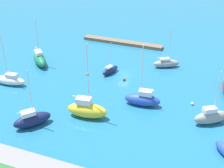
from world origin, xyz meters
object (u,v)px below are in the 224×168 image
(sailboat_blue_far_south, at_px, (143,99))
(sailboat_navy_off_beacon, at_px, (32,119))
(sailboat_gray_far_north, at_px, (211,117))
(mooring_buoy_red, at_px, (124,79))
(sailboat_green_mid_basin, at_px, (40,59))
(pier_dock, at_px, (123,42))
(sailboat_navy_outer_mooring, at_px, (110,70))
(mooring_buoy_white, at_px, (192,104))
(sailboat_yellow_center_basin, at_px, (87,109))
(sailboat_white_lone_north, at_px, (10,80))
(sailboat_gray_near_pier, at_px, (166,63))
(mooring_buoy_orange, at_px, (87,74))

(sailboat_blue_far_south, xyz_separation_m, sailboat_navy_off_beacon, (17.04, 13.92, -0.02))
(sailboat_gray_far_north, bearing_deg, mooring_buoy_red, 120.32)
(sailboat_blue_far_south, relative_size, sailboat_green_mid_basin, 1.05)
(sailboat_blue_far_south, bearing_deg, pier_dock, -69.84)
(sailboat_navy_outer_mooring, bearing_deg, mooring_buoy_white, -87.98)
(sailboat_green_mid_basin, distance_m, sailboat_yellow_center_basin, 26.60)
(sailboat_navy_outer_mooring, xyz_separation_m, mooring_buoy_red, (-4.30, 2.10, -0.60))
(sailboat_white_lone_north, bearing_deg, sailboat_navy_off_beacon, 133.30)
(sailboat_white_lone_north, relative_size, sailboat_gray_near_pier, 1.19)
(pier_dock, relative_size, sailboat_white_lone_north, 1.85)
(mooring_buoy_white, relative_size, mooring_buoy_red, 0.98)
(sailboat_blue_far_south, relative_size, sailboat_white_lone_north, 1.02)
(mooring_buoy_red, bearing_deg, sailboat_green_mid_basin, -0.62)
(sailboat_navy_outer_mooring, bearing_deg, sailboat_gray_far_north, -95.33)
(sailboat_navy_outer_mooring, xyz_separation_m, sailboat_blue_far_south, (-11.13, 10.49, 0.51))
(sailboat_blue_far_south, bearing_deg, sailboat_green_mid_basin, -22.52)
(sailboat_yellow_center_basin, bearing_deg, sailboat_navy_off_beacon, -151.48)
(sailboat_navy_outer_mooring, bearing_deg, sailboat_white_lone_north, 144.67)
(sailboat_yellow_center_basin, bearing_deg, mooring_buoy_red, 75.24)
(pier_dock, bearing_deg, mooring_buoy_orange, 86.02)
(sailboat_navy_outer_mooring, xyz_separation_m, sailboat_yellow_center_basin, (-2.37, 18.30, 0.81))
(sailboat_navy_off_beacon, height_order, mooring_buoy_orange, sailboat_navy_off_beacon)
(sailboat_yellow_center_basin, xyz_separation_m, sailboat_gray_near_pier, (-9.55, -26.53, -0.61))
(sailboat_white_lone_north, bearing_deg, sailboat_yellow_center_basin, 160.14)
(sailboat_gray_far_north, relative_size, sailboat_yellow_center_basin, 0.71)
(mooring_buoy_orange, distance_m, mooring_buoy_white, 25.85)
(sailboat_navy_outer_mooring, height_order, mooring_buoy_red, sailboat_navy_outer_mooring)
(sailboat_blue_far_south, bearing_deg, mooring_buoy_orange, -32.13)
(mooring_buoy_red, bearing_deg, mooring_buoy_white, 163.91)
(sailboat_navy_outer_mooring, relative_size, mooring_buoy_orange, 12.04)
(sailboat_navy_off_beacon, bearing_deg, sailboat_blue_far_south, -11.01)
(pier_dock, distance_m, sailboat_navy_off_beacon, 43.17)
(sailboat_yellow_center_basin, bearing_deg, sailboat_navy_outer_mooring, 89.44)
(pier_dock, xyz_separation_m, mooring_buoy_orange, (1.49, 21.41, -0.11))
(mooring_buoy_red, bearing_deg, pier_dock, -69.70)
(sailboat_gray_near_pier, bearing_deg, sailboat_navy_outer_mooring, -173.11)
(sailboat_blue_far_south, xyz_separation_m, sailboat_yellow_center_basin, (8.76, 7.80, 0.29))
(sailboat_navy_off_beacon, relative_size, sailboat_gray_near_pier, 1.05)
(sailboat_gray_far_north, distance_m, sailboat_white_lone_north, 43.95)
(sailboat_navy_off_beacon, bearing_deg, sailboat_gray_near_pier, 11.10)
(sailboat_gray_far_north, xyz_separation_m, sailboat_gray_near_pier, (12.79, -20.08, -0.35))
(sailboat_white_lone_north, bearing_deg, mooring_buoy_white, -177.43)
(sailboat_green_mid_basin, height_order, mooring_buoy_white, sailboat_green_mid_basin)
(sailboat_navy_off_beacon, bearing_deg, mooring_buoy_white, -16.75)
(pier_dock, relative_size, sailboat_blue_far_south, 1.81)
(sailboat_green_mid_basin, bearing_deg, sailboat_navy_off_beacon, -17.11)
(sailboat_blue_far_south, xyz_separation_m, mooring_buoy_white, (-9.54, -3.67, -1.12))
(pier_dock, distance_m, sailboat_white_lone_north, 35.55)
(sailboat_navy_outer_mooring, relative_size, mooring_buoy_white, 12.92)
(sailboat_green_mid_basin, xyz_separation_m, sailboat_navy_off_beacon, (-12.63, 22.56, -0.10))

